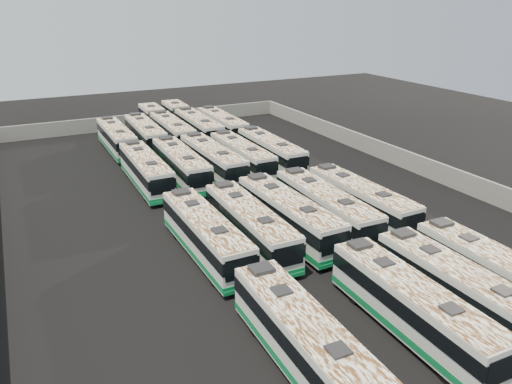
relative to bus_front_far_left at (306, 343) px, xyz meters
name	(u,v)px	position (x,y,z in m)	size (l,w,h in m)	color
ground	(244,206)	(6.95, 22.59, -1.89)	(140.00, 140.00, 0.00)	black
perimeter_wall	(244,196)	(6.95, 22.59, -0.79)	(45.20, 73.20, 2.20)	slate
bus_front_far_left	(306,343)	(0.00, 0.00, 0.00)	(3.05, 13.17, 3.70)	#B9BBB4
bus_front_center	(412,307)	(7.48, 0.05, -0.03)	(3.01, 13.00, 3.65)	#B9BBB4
bus_front_right	(460,291)	(11.42, 0.02, -0.02)	(2.75, 12.97, 3.66)	#B9BBB4
bus_front_far_right	(499,276)	(15.12, 0.13, -0.03)	(2.91, 12.96, 3.64)	#B9BBB4
bus_midfront_far_left	(206,235)	(-0.05, 14.68, -0.01)	(2.86, 13.10, 3.69)	#B9BBB4
bus_midfront_left	(250,225)	(3.80, 14.72, 0.00)	(3.01, 13.13, 3.69)	#B9BBB4
bus_midfront_center	(288,215)	(7.54, 14.92, 0.05)	(3.11, 13.48, 3.79)	#B9BBB4
bus_midfront_right	(326,208)	(11.29, 14.90, 0.04)	(3.16, 13.42, 3.77)	#B9BBB4
bus_midfront_far_right	(361,200)	(15.18, 14.96, -0.02)	(3.03, 13.05, 3.66)	#B9BBB4
bus_midback_far_left	(146,170)	(-0.10, 32.22, 0.00)	(2.90, 13.13, 3.70)	#B9BBB4
bus_midback_left	(181,165)	(3.85, 32.24, 0.02)	(3.03, 13.29, 3.73)	#B9BBB4
bus_midback_center	(213,160)	(7.58, 32.16, 0.04)	(3.07, 13.42, 3.77)	#B9BBB4
bus_midback_right	(242,156)	(11.31, 32.29, -0.04)	(2.73, 12.85, 3.62)	#B9BBB4
bus_midback_far_right	(271,151)	(15.15, 32.32, 0.00)	(2.94, 13.17, 3.70)	#B9BBB4
bus_back_far_left	(117,138)	(-0.07, 46.95, -0.05)	(2.72, 12.80, 3.61)	#B9BBB4
bus_back_left	(145,134)	(3.79, 47.06, 0.01)	(3.11, 13.24, 3.71)	#B9BBB4
bus_back_center	(165,126)	(7.59, 50.47, 0.00)	(3.06, 20.41, 3.70)	#B9BBB4
bus_back_right	(190,123)	(11.51, 50.70, 0.04)	(3.26, 20.91, 3.78)	#B9BBB4
bus_back_far_right	(222,125)	(15.08, 47.04, 0.00)	(2.95, 13.15, 3.70)	#B9BBB4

